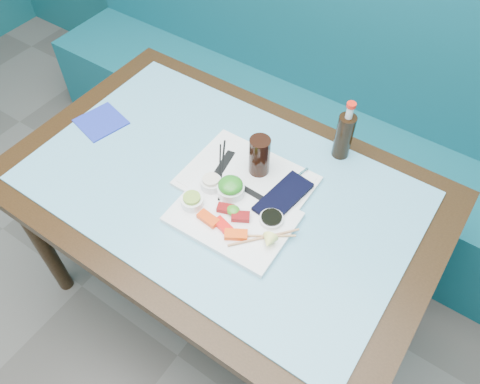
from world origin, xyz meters
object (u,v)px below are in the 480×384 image
Objects in this scene: sashimi_plate at (233,217)px; blue_napkin at (101,122)px; seaweed_bowl at (231,190)px; cola_glass at (259,156)px; cola_bottle_body at (344,136)px; booth_bench at (326,125)px; dining_table at (221,202)px; serving_tray at (247,181)px.

sashimi_plate reaches higher than blue_napkin.
seaweed_bowl is 0.62× the size of cola_glass.
cola_bottle_body is at bearing 23.89° from blue_napkin.
cola_bottle_body is (0.14, 0.43, 0.07)m from sashimi_plate.
cola_bottle_body is (0.20, 0.36, 0.05)m from seaweed_bowl.
booth_bench reaches higher than blue_napkin.
booth_bench is 0.89m from dining_table.
seaweed_bowl reaches higher than dining_table.
cola_glass reaches higher than serving_tray.
serving_tray is at bearing 40.50° from dining_table.
seaweed_bowl is (-0.01, -0.07, 0.02)m from serving_tray.
sashimi_plate is 0.64m from blue_napkin.
dining_table is 0.46m from cola_bottle_body.
dining_table is (0.00, -0.84, 0.29)m from booth_bench.
seaweed_bowl is at bearing -86.25° from booth_bench.
serving_tray is at bearing 82.41° from seaweed_bowl.
booth_bench reaches higher than cola_glass.
cola_glass reaches higher than blue_napkin.
cola_bottle_body is at bearing 56.19° from serving_tray.
serving_tray is at bearing -100.30° from cola_glass.
serving_tray reaches higher than dining_table.
seaweed_bowl is (0.06, -0.02, 0.12)m from dining_table.
booth_bench is at bearing 90.00° from dining_table.
sashimi_plate reaches higher than dining_table.
cola_bottle_body reaches higher than seaweed_bowl.
blue_napkin is at bearing -174.38° from serving_tray.
blue_napkin is at bearing 171.08° from sashimi_plate.
cola_glass is at bearing 81.25° from seaweed_bowl.
dining_table is 8.50× the size of cola_bottle_body.
blue_napkin is (-0.58, 0.01, -0.03)m from seaweed_bowl.
sashimi_plate is at bearing -83.15° from booth_bench.
serving_tray is 0.35m from cola_bottle_body.
sashimi_plate is 0.46m from cola_bottle_body.
dining_table is at bearing -126.78° from cola_bottle_body.
serving_tray is (0.07, -0.78, 0.39)m from booth_bench.
cola_bottle_body is at bearing 61.06° from seaweed_bowl.
sashimi_plate is at bearing -7.38° from blue_napkin.
cola_bottle_body is (0.19, 0.28, 0.07)m from serving_tray.
dining_table is 3.55× the size of serving_tray.
cola_bottle_body is 0.86m from blue_napkin.
booth_bench reaches higher than serving_tray.
dining_table is at bearing 140.59° from sashimi_plate.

